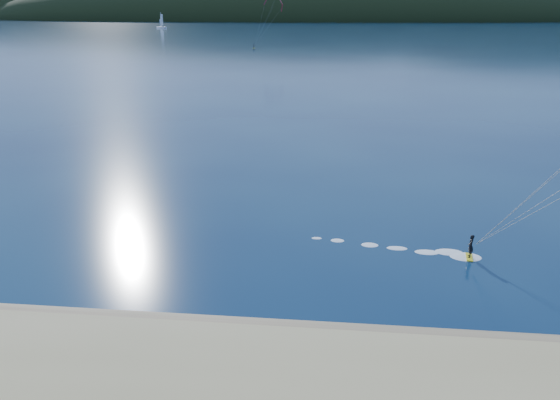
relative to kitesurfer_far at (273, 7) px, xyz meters
name	(u,v)px	position (x,y,z in m)	size (l,w,h in m)	color
ground	(199,392)	(19.50, -192.95, -15.16)	(1800.00, 1800.00, 0.00)	#081A3C
wet_sand	(221,330)	(19.50, -188.45, -15.11)	(220.00, 2.50, 0.10)	#866D4E
headland	(336,19)	(20.13, 552.34, -15.16)	(1200.00, 310.00, 140.00)	black
kitesurfer_far	(273,7)	(0.00, 0.00, 0.00)	(12.84, 8.35, 18.80)	yellow
sailboat	(162,27)	(-111.59, 214.70, -14.28)	(8.52, 5.74, 11.91)	white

